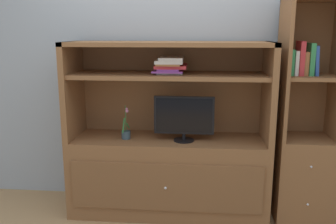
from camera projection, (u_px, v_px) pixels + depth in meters
The scene contains 7 objects.
painted_rear_wall at pixel (172, 56), 3.43m from camera, with size 6.00×0.10×2.80m, color #9EA8B2.
media_console at pixel (169, 159), 3.29m from camera, with size 1.75×0.57×1.54m.
tv_monitor at pixel (184, 117), 3.12m from camera, with size 0.52×0.18×0.39m.
potted_plant at pixel (126, 133), 3.21m from camera, with size 0.08×0.11×0.30m.
magazine_stack at pixel (170, 65), 3.10m from camera, with size 0.28×0.34×0.14m.
bookshelf_tall at pixel (304, 150), 3.16m from camera, with size 0.48×0.45×1.89m.
upright_book_row at pixel (303, 61), 2.99m from camera, with size 0.22×0.18×0.28m.
Camera 1 is at (0.28, -2.70, 1.63)m, focal length 38.91 mm.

